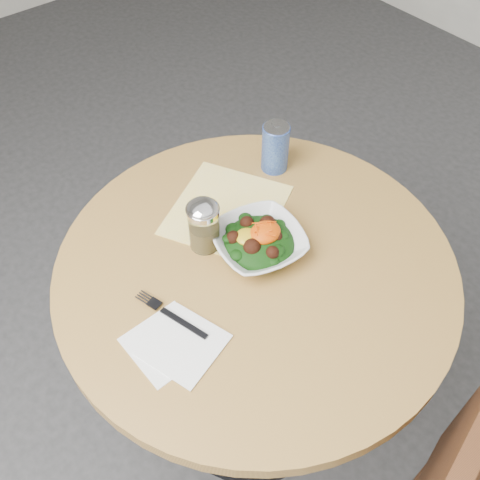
% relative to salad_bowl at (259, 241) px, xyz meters
% --- Properties ---
extents(ground, '(6.00, 6.00, 0.00)m').
position_rel_salad_bowl_xyz_m(ground, '(-0.03, -0.02, -0.78)').
color(ground, '#2D2D2F').
rests_on(ground, ground).
extents(table, '(0.90, 0.90, 0.75)m').
position_rel_salad_bowl_xyz_m(table, '(-0.03, -0.02, -0.23)').
color(table, black).
rests_on(table, ground).
extents(cloth_napkin, '(0.36, 0.35, 0.00)m').
position_rel_salad_bowl_xyz_m(cloth_napkin, '(0.02, 0.14, -0.03)').
color(cloth_napkin, yellow).
rests_on(cloth_napkin, table).
extents(paper_napkins, '(0.18, 0.19, 0.00)m').
position_rel_salad_bowl_xyz_m(paper_napkins, '(-0.29, -0.08, -0.03)').
color(paper_napkins, white).
rests_on(paper_napkins, table).
extents(salad_bowl, '(0.24, 0.24, 0.07)m').
position_rel_salad_bowl_xyz_m(salad_bowl, '(0.00, 0.00, 0.00)').
color(salad_bowl, silver).
rests_on(salad_bowl, table).
extents(fork, '(0.07, 0.18, 0.00)m').
position_rel_salad_bowl_xyz_m(fork, '(-0.26, -0.02, -0.02)').
color(fork, black).
rests_on(fork, table).
extents(spice_shaker, '(0.07, 0.07, 0.13)m').
position_rel_salad_bowl_xyz_m(spice_shaker, '(-0.09, 0.09, 0.04)').
color(spice_shaker, silver).
rests_on(spice_shaker, table).
extents(beverage_can, '(0.07, 0.07, 0.13)m').
position_rel_salad_bowl_xyz_m(beverage_can, '(0.21, 0.19, 0.04)').
color(beverage_can, navy).
rests_on(beverage_can, table).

